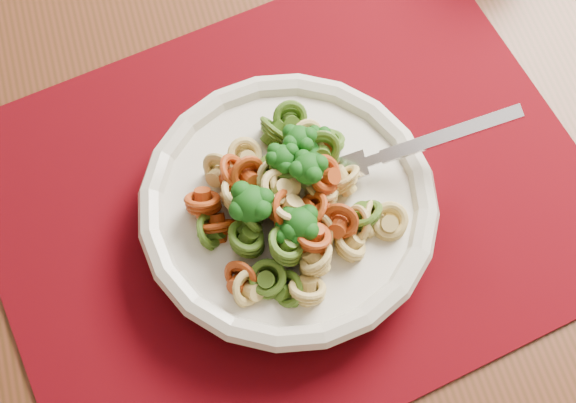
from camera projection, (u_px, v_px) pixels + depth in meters
dining_table at (293, 126)px, 0.82m from camera, size 1.48×1.16×0.77m
placemat at (290, 199)px, 0.66m from camera, size 0.52×0.43×0.00m
pasta_bowl at (288, 208)px, 0.63m from camera, size 0.24×0.24×0.04m
pasta_broccoli_heap at (288, 198)px, 0.61m from camera, size 0.20×0.20×0.06m
fork at (351, 167)px, 0.62m from camera, size 0.18×0.09×0.08m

